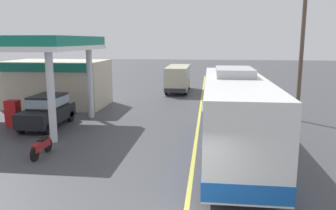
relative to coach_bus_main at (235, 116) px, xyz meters
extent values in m
plane|color=#424247|center=(-1.68, 12.82, -1.72)|extent=(120.00, 120.00, 0.00)
cube|color=#D8CC4C|center=(-1.68, 7.82, -1.72)|extent=(0.16, 50.00, 0.01)
cube|color=white|center=(0.00, 0.01, 0.16)|extent=(2.50, 11.00, 2.90)
cube|color=#1959B2|center=(0.00, 0.01, -0.94)|extent=(2.54, 11.04, 0.56)
cube|color=#8C9EAD|center=(0.00, -5.43, 0.71)|extent=(2.30, 0.10, 1.40)
cube|color=#8C9EAD|center=(-1.27, 0.01, 0.61)|extent=(0.06, 9.35, 1.10)
cube|color=#8C9EAD|center=(1.27, 0.01, 0.61)|extent=(0.06, 9.35, 1.10)
cube|color=white|center=(0.00, -5.42, 1.41)|extent=(1.75, 0.08, 0.32)
cube|color=#B2B2B7|center=(0.00, 1.01, 1.79)|extent=(1.60, 2.80, 0.36)
cylinder|color=black|center=(-1.10, -3.89, -1.22)|extent=(0.30, 1.00, 1.00)
cylinder|color=black|center=(1.10, -3.89, -1.22)|extent=(0.30, 1.00, 1.00)
cylinder|color=black|center=(-1.10, 3.31, -1.22)|extent=(0.30, 1.00, 1.00)
cylinder|color=black|center=(1.10, 3.31, -1.22)|extent=(0.30, 1.00, 1.00)
cube|color=#147259|center=(-12.27, 3.67, 3.13)|extent=(9.00, 7.00, 0.50)
cube|color=white|center=(-12.27, 3.67, 2.76)|extent=(9.10, 7.10, 0.24)
cylinder|color=silver|center=(-8.57, 0.97, 0.58)|extent=(0.36, 0.36, 4.60)
cylinder|color=silver|center=(-8.57, 6.37, 0.58)|extent=(0.36, 0.36, 4.60)
cube|color=red|center=(-12.27, 3.67, -0.97)|extent=(0.70, 0.60, 1.50)
cube|color=beige|center=(-12.27, 9.87, -0.02)|extent=(7.00, 4.40, 3.40)
cube|color=#147259|center=(-12.27, 7.63, 1.33)|extent=(6.30, 0.10, 0.60)
cube|color=black|center=(-10.22, 3.69, -1.00)|extent=(1.70, 4.20, 0.80)
cube|color=black|center=(-10.22, 3.89, -0.25)|extent=(1.50, 2.31, 0.70)
cube|color=#8C9EAD|center=(-10.22, 3.89, -0.25)|extent=(1.53, 2.35, 0.49)
cylinder|color=black|center=(-10.97, 2.19, -1.40)|extent=(0.20, 0.64, 0.64)
cylinder|color=black|center=(-9.47, 2.19, -1.40)|extent=(0.20, 0.64, 0.64)
cylinder|color=black|center=(-10.97, 5.19, -1.40)|extent=(0.20, 0.64, 0.64)
cylinder|color=black|center=(-9.47, 5.19, -1.40)|extent=(0.20, 0.64, 0.64)
cube|color=#BFB799|center=(-4.05, 18.09, -0.33)|extent=(2.00, 6.00, 2.10)
cube|color=#8C9EAD|center=(-4.05, 18.09, 0.07)|extent=(2.04, 5.10, 0.80)
cube|color=#2D2D33|center=(-4.05, 15.04, -1.18)|extent=(1.90, 0.16, 0.36)
cylinder|color=black|center=(-4.93, 16.09, -1.34)|extent=(0.22, 0.76, 0.76)
cylinder|color=black|center=(-3.17, 16.09, -1.34)|extent=(0.22, 0.76, 0.76)
cylinder|color=black|center=(-4.93, 20.09, -1.34)|extent=(0.22, 0.76, 0.76)
cylinder|color=black|center=(-3.17, 20.09, -1.34)|extent=(0.22, 0.76, 0.76)
cylinder|color=black|center=(-8.14, -1.71, -1.42)|extent=(0.10, 0.60, 0.60)
cylinder|color=black|center=(-8.14, -0.51, -1.42)|extent=(0.10, 0.60, 0.60)
cube|color=maroon|center=(-8.14, -1.11, -1.22)|extent=(0.20, 1.30, 0.36)
cube|color=black|center=(-8.14, -0.96, -1.00)|extent=(0.24, 0.60, 0.12)
cylinder|color=#2D2D33|center=(-8.14, -1.66, -0.82)|extent=(0.55, 0.04, 0.04)
cylinder|color=#33333F|center=(-10.07, 4.65, -1.31)|extent=(0.14, 0.14, 0.82)
cylinder|color=#33333F|center=(-9.89, 4.65, -1.31)|extent=(0.14, 0.14, 0.82)
cube|color=#3359B2|center=(-9.98, 4.65, -0.60)|extent=(0.36, 0.22, 0.60)
sphere|color=tan|center=(-9.98, 4.65, -0.17)|extent=(0.22, 0.22, 0.22)
cylinder|color=#3359B2|center=(-10.21, 4.65, -0.65)|extent=(0.09, 0.09, 0.58)
cylinder|color=#3359B2|center=(-9.75, 4.65, -0.65)|extent=(0.09, 0.09, 0.58)
cube|color=#1E602D|center=(0.25, 16.98, -1.00)|extent=(1.70, 4.20, 0.80)
cube|color=#1E602D|center=(0.25, 17.18, -0.25)|extent=(1.50, 2.31, 0.70)
cube|color=#8C9EAD|center=(0.25, 17.18, -0.25)|extent=(1.53, 2.35, 0.49)
cylinder|color=black|center=(-0.50, 15.48, -1.40)|extent=(0.20, 0.64, 0.64)
cylinder|color=black|center=(1.00, 15.48, -1.40)|extent=(0.20, 0.64, 0.64)
cylinder|color=black|center=(-0.50, 18.48, -1.40)|extent=(0.20, 0.64, 0.64)
cylinder|color=black|center=(1.00, 18.48, -1.40)|extent=(0.20, 0.64, 0.64)
cylinder|color=brown|center=(4.34, 7.06, 2.68)|extent=(0.24, 0.24, 8.80)
camera|label=1|loc=(-1.11, -14.31, 3.17)|focal=36.50mm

